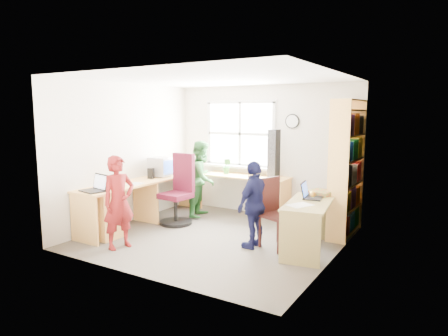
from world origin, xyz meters
name	(u,v)px	position (x,y,z in m)	size (l,w,h in m)	color
room	(219,158)	(0.01, 0.10, 1.22)	(3.64, 3.44, 2.44)	#4D463D
l_desk	(138,202)	(-1.31, -0.28, 0.46)	(2.38, 2.95, 0.75)	#FFBF66
right_desk	(309,215)	(1.41, 0.15, 0.51)	(0.73, 1.28, 0.70)	#96854B
bookshelf	(347,172)	(1.65, 1.19, 1.00)	(0.30, 1.02, 2.10)	#FFBF66
swivel_chair	(179,194)	(-0.98, 0.37, 0.52)	(0.60, 0.60, 1.20)	black
wooden_chair	(275,210)	(0.94, 0.09, 0.54)	(0.55, 0.55, 0.99)	#371512
crt_monitor	(160,167)	(-1.52, 0.53, 0.93)	(0.38, 0.35, 0.35)	#ABA9AE
laptop_left	(96,187)	(-1.47, -1.01, 0.81)	(0.41, 0.37, 0.25)	black
laptop_right	(310,194)	(1.34, 0.39, 0.75)	(0.33, 0.38, 0.23)	black
speaker_a	(151,173)	(-1.51, 0.27, 0.84)	(0.11, 0.11, 0.18)	black
speaker_b	(171,170)	(-1.51, 0.83, 0.83)	(0.09, 0.09, 0.17)	black
cd_tower	(274,154)	(0.31, 1.45, 1.18)	(0.20, 0.19, 0.86)	black
game_box	(321,193)	(1.41, 0.70, 0.73)	(0.37, 0.37, 0.06)	red
paper_a	(135,184)	(-1.38, -0.28, 0.75)	(0.24, 0.32, 0.00)	silver
paper_b	(300,205)	(1.37, -0.10, 0.70)	(0.35, 0.40, 0.00)	silver
potted_plant	(227,166)	(-0.64, 1.42, 0.90)	(0.16, 0.13, 0.30)	#2A6930
person_red	(119,202)	(-0.92, -1.08, 0.66)	(0.48, 0.32, 1.32)	maroon
person_green	(202,179)	(-0.91, 0.99, 0.70)	(0.68, 0.53, 1.39)	#2E7431
person_navy	(255,205)	(0.71, -0.09, 0.62)	(0.73, 0.30, 1.24)	#14163E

